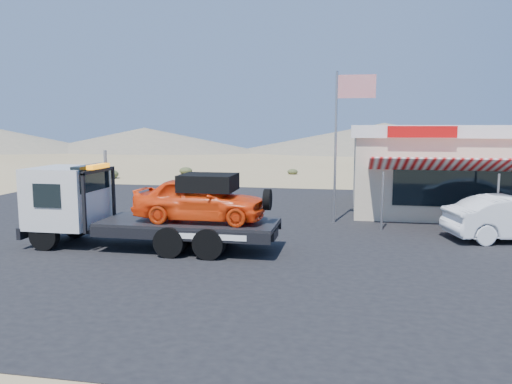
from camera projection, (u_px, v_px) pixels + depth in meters
ground at (188, 243)px, 16.70m from camera, size 120.00×120.00×0.00m
asphalt_lot at (262, 227)px, 19.25m from camera, size 32.00×24.00×0.02m
tow_truck at (144, 204)px, 15.90m from camera, size 7.98×2.37×2.67m
jerky_store at (464, 167)px, 23.24m from camera, size 10.40×9.97×3.90m
flagpole at (342, 129)px, 19.67m from camera, size 1.55×0.10×6.00m
desert_scrub at (0, 189)px, 28.69m from camera, size 26.11×35.04×0.73m
distant_hills at (245, 139)px, 71.94m from camera, size 126.00×48.00×4.20m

